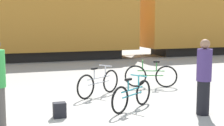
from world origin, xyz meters
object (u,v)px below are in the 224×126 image
bicycle_green (151,76)px  backpack (60,110)px  bicycle_silver (99,83)px  person_in_purple (204,77)px  freight_train (30,13)px  bicycle_teal (132,95)px

bicycle_green → backpack: size_ratio=4.66×
bicycle_silver → person_in_purple: 3.14m
freight_train → bicycle_green: (3.05, -9.06, -2.28)m
bicycle_silver → person_in_purple: person_in_purple is taller
bicycle_green → bicycle_teal: (-1.61, -2.25, -0.03)m
freight_train → bicycle_teal: 11.64m
bicycle_teal → backpack: 1.80m
person_in_purple → backpack: (-3.14, 0.85, -0.70)m
freight_train → bicycle_green: bearing=-71.4°
bicycle_teal → backpack: size_ratio=4.15×
bicycle_teal → person_in_purple: size_ratio=0.82×
bicycle_silver → bicycle_green: bearing=17.1°
freight_train → backpack: size_ratio=113.25×
person_in_purple → backpack: person_in_purple is taller
bicycle_teal → bicycle_green: bearing=54.4°
freight_train → bicycle_silver: bearing=-83.6°
freight_train → bicycle_silver: (1.09, -9.67, -2.29)m
bicycle_silver → backpack: size_ratio=4.52×
backpack → bicycle_teal: bearing=3.1°
bicycle_teal → backpack: bicycle_teal is taller
bicycle_green → bicycle_silver: 2.05m
freight_train → person_in_purple: size_ratio=22.28×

